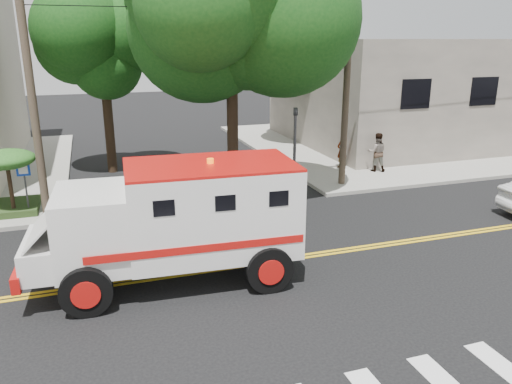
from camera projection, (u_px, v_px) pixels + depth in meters
name	position (u px, v px, depth m)	size (l,w,h in m)	color
ground	(246.00, 265.00, 14.19)	(100.00, 100.00, 0.00)	black
sidewalk_ne	(390.00, 143.00, 30.50)	(17.00, 17.00, 0.15)	gray
building_right	(411.00, 90.00, 30.50)	(14.00, 12.00, 6.00)	#686159
utility_pole_left	(31.00, 91.00, 16.61)	(0.28, 0.28, 9.00)	#382D23
utility_pole_right	(347.00, 81.00, 20.40)	(0.28, 0.28, 9.00)	#382D23
tree_main	(245.00, 9.00, 18.29)	(6.08, 5.70, 9.85)	black
tree_left	(110.00, 49.00, 22.38)	(4.48, 4.20, 7.70)	black
tree_right	(308.00, 40.00, 29.37)	(4.80, 4.50, 8.20)	black
traffic_signal	(295.00, 142.00, 19.76)	(0.15, 0.18, 3.60)	#3F3F42
accessibility_sign	(25.00, 181.00, 17.50)	(0.45, 0.10, 2.02)	#3F3F42
armored_truck	(178.00, 217.00, 12.81)	(7.03, 3.13, 3.14)	silver
pedestrian_a	(342.00, 150.00, 24.16)	(0.60, 0.40, 1.65)	gray
pedestrian_b	(377.00, 152.00, 23.43)	(0.88, 0.69, 1.82)	gray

